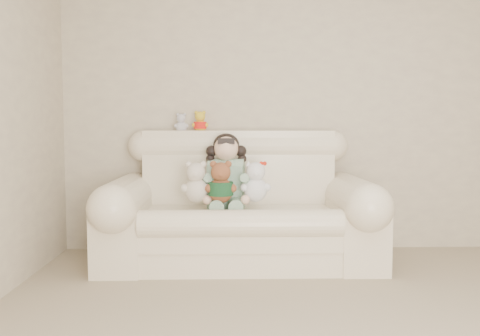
% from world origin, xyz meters
% --- Properties ---
extents(wall_back, '(4.50, 0.00, 4.50)m').
position_xyz_m(wall_back, '(0.00, 2.50, 1.30)').
color(wall_back, '#AFA08B').
rests_on(wall_back, ground).
extents(sofa, '(2.10, 0.95, 1.03)m').
position_xyz_m(sofa, '(-0.76, 2.00, 0.52)').
color(sofa, '#FFF0CD').
rests_on(sofa, floor).
extents(seated_child, '(0.42, 0.49, 0.60)m').
position_xyz_m(seated_child, '(-0.87, 2.08, 0.72)').
color(seated_child, '#2B7643').
rests_on(seated_child, sofa).
extents(brown_teddy, '(0.25, 0.21, 0.36)m').
position_xyz_m(brown_teddy, '(-0.90, 1.83, 0.68)').
color(brown_teddy, brown).
rests_on(brown_teddy, sofa).
extents(white_cat, '(0.26, 0.22, 0.36)m').
position_xyz_m(white_cat, '(-0.65, 1.89, 0.68)').
color(white_cat, white).
rests_on(white_cat, sofa).
extents(cream_teddy, '(0.27, 0.24, 0.36)m').
position_xyz_m(cream_teddy, '(-1.09, 1.86, 0.68)').
color(cream_teddy, beige).
rests_on(cream_teddy, sofa).
extents(yellow_mini_bear, '(0.14, 0.11, 0.21)m').
position_xyz_m(yellow_mini_bear, '(-1.08, 2.39, 1.12)').
color(yellow_mini_bear, yellow).
rests_on(yellow_mini_bear, sofa).
extents(grey_mini_plush, '(0.13, 0.10, 0.19)m').
position_xyz_m(grey_mini_plush, '(-1.24, 2.38, 1.11)').
color(grey_mini_plush, silver).
rests_on(grey_mini_plush, sofa).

